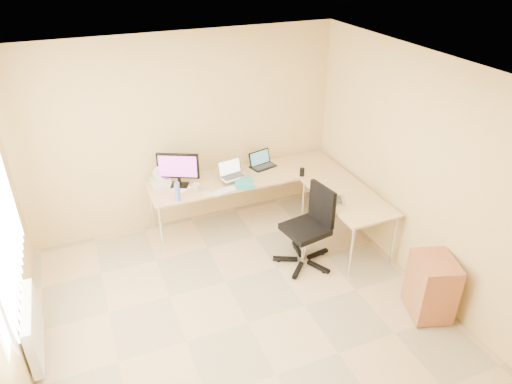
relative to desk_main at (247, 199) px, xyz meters
name	(u,v)px	position (x,y,z in m)	size (l,w,h in m)	color
floor	(248,323)	(-0.72, -1.85, -0.36)	(4.50, 4.50, 0.00)	tan
ceiling	(245,81)	(-0.72, -1.85, 2.24)	(4.50, 4.50, 0.00)	white
wall_back	(184,134)	(-0.72, 0.40, 0.93)	(4.50, 4.50, 0.00)	tan
wall_right	(428,179)	(1.38, -1.85, 0.93)	(4.50, 4.50, 0.00)	tan
desk_main	(247,199)	(0.00, 0.00, 0.00)	(2.65, 0.70, 0.73)	tan
desk_return	(346,220)	(0.98, -1.00, 0.00)	(0.70, 1.30, 0.73)	tan
monitor	(178,170)	(-0.91, 0.06, 0.60)	(0.54, 0.17, 0.46)	black
book_stack	(244,182)	(-0.13, -0.21, 0.39)	(0.24, 0.32, 0.05)	teal
laptop_center	(233,170)	(-0.23, -0.08, 0.53)	(0.34, 0.26, 0.22)	silver
laptop_black	(263,160)	(0.31, 0.15, 0.47)	(0.35, 0.25, 0.22)	black
keyboard	(229,190)	(-0.36, -0.30, 0.37)	(0.43, 0.12, 0.02)	silver
mouse	(254,184)	(-0.02, -0.30, 0.38)	(0.09, 0.06, 0.03)	silver
mug	(196,187)	(-0.75, -0.14, 0.41)	(0.10, 0.10, 0.10)	beige
cd_stack	(207,189)	(-0.62, -0.20, 0.38)	(0.14, 0.14, 0.03)	white
water_bottle	(177,192)	(-1.03, -0.30, 0.49)	(0.07, 0.07, 0.24)	#506EBA
papers	(180,187)	(-0.92, 0.03, 0.37)	(0.19, 0.27, 0.01)	white
white_box	(161,181)	(-1.13, 0.20, 0.41)	(0.24, 0.17, 0.09)	beige
desk_fan	(160,175)	(-1.13, 0.20, 0.49)	(0.20, 0.20, 0.25)	silver
black_cup	(302,172)	(0.68, -0.30, 0.42)	(0.06, 0.06, 0.11)	black
laptop_return	(335,193)	(0.74, -1.04, 0.47)	(0.25, 0.31, 0.21)	#AFAFAF
office_chair	(305,229)	(0.30, -1.16, 0.14)	(0.62, 0.62, 1.03)	black
cabinet	(431,286)	(1.13, -2.44, -0.01)	(0.39, 0.48, 0.67)	brown
radiator	(33,327)	(-2.75, -1.45, -0.02)	(0.09, 0.80, 0.55)	white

